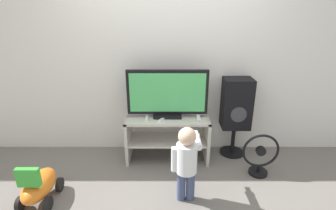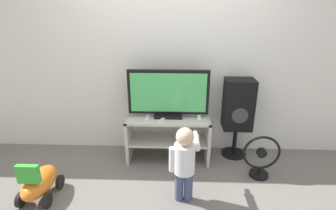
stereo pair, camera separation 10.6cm
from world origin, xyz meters
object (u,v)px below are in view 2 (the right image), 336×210
television (168,94)px  ride_on_toy (39,182)px  speaker_tower (238,107)px  remote_primary (148,118)px  remote_secondary (161,120)px  game_console (199,119)px  child (185,159)px  floor_fan (261,158)px

television → ride_on_toy: (-1.28, -0.83, -0.68)m
ride_on_toy → speaker_tower: bearing=23.3°
television → speaker_tower: 0.89m
remote_primary → remote_secondary: size_ratio=0.99×
game_console → remote_primary: (-0.62, 0.01, -0.01)m
remote_primary → remote_secondary: 0.18m
child → floor_fan: child is taller
remote_primary → remote_secondary: bearing=-17.8°
game_console → speaker_tower: 0.54m
television → ride_on_toy: television is taller
speaker_tower → floor_fan: size_ratio=2.00×
television → remote_primary: bearing=-160.5°
game_console → speaker_tower: (0.49, 0.19, 0.09)m
game_console → child: size_ratio=0.22×
remote_primary → television: bearing=19.5°
television → child: 0.90m
child → speaker_tower: (0.68, 0.89, 0.21)m
floor_fan → ride_on_toy: floor_fan is taller
remote_primary → ride_on_toy: bearing=-144.3°
remote_primary → ride_on_toy: size_ratio=0.25×
floor_fan → ride_on_toy: size_ratio=0.97×
floor_fan → remote_primary: bearing=167.7°
speaker_tower → floor_fan: 0.68m
remote_secondary → speaker_tower: 0.98m
television → remote_secondary: television is taller
game_console → remote_primary: size_ratio=1.34×
ride_on_toy → remote_primary: bearing=35.7°
child → ride_on_toy: 1.49m
child → floor_fan: bearing=25.6°
speaker_tower → ride_on_toy: bearing=-156.7°
remote_secondary → speaker_tower: bearing=14.1°
child → ride_on_toy: bearing=-178.7°
ride_on_toy → television: bearing=32.9°
remote_secondary → television: bearing=61.9°
child → floor_fan: size_ratio=1.55×
television → ride_on_toy: size_ratio=1.83×
remote_secondary → floor_fan: remote_secondary is taller
remote_secondary → child: bearing=-68.0°
remote_primary → child: size_ratio=0.16×
television → child: size_ratio=1.21×
floor_fan → television: bearing=160.6°
television → speaker_tower: (0.87, 0.09, -0.18)m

